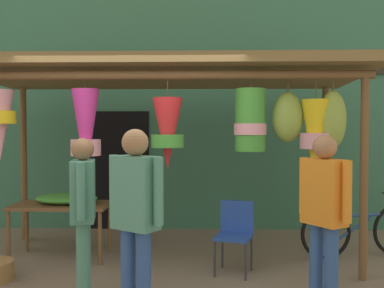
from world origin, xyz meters
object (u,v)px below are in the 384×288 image
object	(u,v)px
flower_heap_on_table	(68,198)
shopper_by_bananas	(135,210)
folding_chair	(235,230)
passerby_at_right	(324,207)
display_table	(61,210)
parked_bicycle	(362,230)
vendor_in_orange	(83,205)

from	to	relation	value
flower_heap_on_table	shopper_by_bananas	bearing A→B (deg)	-59.05
folding_chair	passerby_at_right	bearing A→B (deg)	-55.88
display_table	parked_bicycle	bearing A→B (deg)	2.76
display_table	shopper_by_bananas	xyz separation A→B (m)	(1.30, -2.00, 0.38)
vendor_in_orange	shopper_by_bananas	bearing A→B (deg)	-41.67
folding_chair	parked_bicycle	world-z (taller)	parked_bicycle
shopper_by_bananas	passerby_at_right	world-z (taller)	shopper_by_bananas
parked_bicycle	passerby_at_right	xyz separation A→B (m)	(-0.99, -1.83, 0.63)
display_table	flower_heap_on_table	distance (m)	0.17
passerby_at_right	display_table	bearing A→B (deg)	151.39
parked_bicycle	passerby_at_right	size ratio (longest dim) A/B	1.04
flower_heap_on_table	passerby_at_right	bearing A→B (deg)	-29.77
display_table	passerby_at_right	xyz separation A→B (m)	(3.01, -1.64, 0.34)
parked_bicycle	vendor_in_orange	size ratio (longest dim) A/B	1.06
vendor_in_orange	parked_bicycle	bearing A→B (deg)	26.57
flower_heap_on_table	parked_bicycle	size ratio (longest dim) A/B	0.47
flower_heap_on_table	folding_chair	xyz separation A→B (m)	(2.18, -0.57, -0.28)
shopper_by_bananas	passerby_at_right	distance (m)	1.75
parked_bicycle	folding_chair	bearing A→B (deg)	-157.46
flower_heap_on_table	vendor_in_orange	distance (m)	1.63
parked_bicycle	vendor_in_orange	bearing A→B (deg)	-153.43
parked_bicycle	shopper_by_bananas	world-z (taller)	shopper_by_bananas
folding_chair	shopper_by_bananas	xyz separation A→B (m)	(-0.96, -1.47, 0.51)
folding_chair	vendor_in_orange	xyz separation A→B (m)	(-1.56, -0.93, 0.45)
folding_chair	shopper_by_bananas	distance (m)	1.82
flower_heap_on_table	passerby_at_right	size ratio (longest dim) A/B	0.49
parked_bicycle	passerby_at_right	distance (m)	2.18
display_table	parked_bicycle	size ratio (longest dim) A/B	0.73
display_table	folding_chair	bearing A→B (deg)	-13.26
vendor_in_orange	shopper_by_bananas	xyz separation A→B (m)	(0.60, -0.54, 0.06)
flower_heap_on_table	folding_chair	bearing A→B (deg)	-14.59
parked_bicycle	shopper_by_bananas	xyz separation A→B (m)	(-2.70, -2.19, 0.67)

